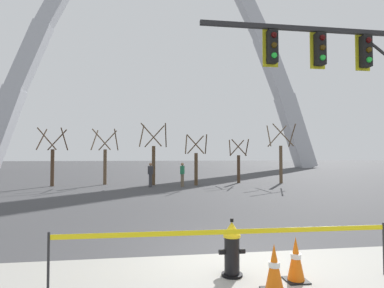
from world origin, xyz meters
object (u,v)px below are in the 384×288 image
at_px(traffic_cone_mid_sidewalk, 296,259).
at_px(monument_arch, 158,50).
at_px(fire_hydrant, 232,249).
at_px(pedestrian_standing_center, 182,174).
at_px(pedestrian_walking_left, 150,175).
at_px(traffic_signal_gantry, 379,74).
at_px(traffic_cone_by_hydrant, 274,268).

bearing_deg(traffic_cone_mid_sidewalk, monument_arch, 90.89).
xyz_separation_m(fire_hydrant, pedestrian_standing_center, (0.92, 15.85, 0.35)).
distance_m(pedestrian_walking_left, pedestrian_standing_center, 2.12).
bearing_deg(traffic_cone_mid_sidewalk, traffic_signal_gantry, 37.35).
xyz_separation_m(fire_hydrant, traffic_cone_mid_sidewalk, (0.99, -0.37, -0.11)).
bearing_deg(traffic_signal_gantry, pedestrian_walking_left, 115.86).
relative_size(monument_arch, pedestrian_standing_center, 33.91).
relative_size(fire_hydrant, traffic_cone_by_hydrant, 1.36).
height_order(fire_hydrant, pedestrian_standing_center, pedestrian_standing_center).
xyz_separation_m(fire_hydrant, monument_arch, (0.27, 46.32, 18.88)).
xyz_separation_m(monument_arch, pedestrian_walking_left, (-1.47, -30.44, -18.53)).
relative_size(traffic_cone_mid_sidewalk, traffic_signal_gantry, 0.09).
distance_m(traffic_cone_mid_sidewalk, pedestrian_standing_center, 16.23).
xyz_separation_m(traffic_cone_by_hydrant, pedestrian_standing_center, (0.45, 16.57, 0.46)).
bearing_deg(traffic_signal_gantry, pedestrian_standing_center, 107.92).
bearing_deg(traffic_signal_gantry, traffic_cone_mid_sidewalk, -142.65).
bearing_deg(monument_arch, fire_hydrant, -90.33).
bearing_deg(pedestrian_standing_center, traffic_signal_gantry, -72.08).
relative_size(fire_hydrant, traffic_signal_gantry, 0.13).
height_order(fire_hydrant, traffic_cone_by_hydrant, fire_hydrant).
height_order(monument_arch, pedestrian_walking_left, monument_arch).
relative_size(fire_hydrant, traffic_cone_mid_sidewalk, 1.36).
distance_m(monument_arch, pedestrian_standing_center, 35.66).
bearing_deg(fire_hydrant, monument_arch, 89.67).
xyz_separation_m(traffic_cone_by_hydrant, monument_arch, (-0.21, 47.03, 18.98)).
bearing_deg(pedestrian_walking_left, traffic_cone_by_hydrant, -84.25).
bearing_deg(traffic_cone_mid_sidewalk, traffic_cone_by_hydrant, -146.53).
height_order(traffic_cone_by_hydrant, traffic_signal_gantry, traffic_signal_gantry).
bearing_deg(traffic_cone_by_hydrant, traffic_signal_gantry, 36.94).
xyz_separation_m(fire_hydrant, pedestrian_walking_left, (-1.20, 15.88, 0.35)).
height_order(fire_hydrant, traffic_signal_gantry, traffic_signal_gantry).
relative_size(fire_hydrant, monument_arch, 0.02).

